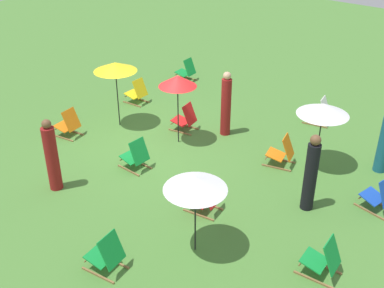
% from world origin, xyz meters
% --- Properties ---
extents(ground_plane, '(40.00, 40.00, 0.00)m').
position_xyz_m(ground_plane, '(0.00, 0.00, 0.00)').
color(ground_plane, '#477A33').
extents(deckchair_0, '(0.48, 0.76, 0.83)m').
position_xyz_m(deckchair_0, '(1.20, 0.37, 0.37)').
color(deckchair_0, olive).
rests_on(deckchair_0, ground).
extents(deckchair_1, '(0.61, 0.84, 0.83)m').
position_xyz_m(deckchair_1, '(1.23, -2.34, 0.37)').
color(deckchair_1, olive).
rests_on(deckchair_1, ground).
extents(deckchair_2, '(0.60, 0.83, 0.83)m').
position_xyz_m(deckchair_2, '(4.02, 2.59, 0.37)').
color(deckchair_2, olive).
rests_on(deckchair_2, ground).
extents(deckchair_3, '(0.55, 0.80, 0.83)m').
position_xyz_m(deckchair_3, '(-1.63, -2.56, 0.37)').
color(deckchair_3, olive).
rests_on(deckchair_3, ground).
extents(deckchair_4, '(0.62, 0.84, 0.83)m').
position_xyz_m(deckchair_4, '(-1.19, -0.08, 0.37)').
color(deckchair_4, olive).
rests_on(deckchair_4, ground).
extents(deckchair_6, '(0.61, 0.83, 0.83)m').
position_xyz_m(deckchair_6, '(1.43, 2.83, 0.37)').
color(deckchair_6, olive).
rests_on(deckchair_6, ground).
extents(deckchair_7, '(0.55, 0.81, 0.83)m').
position_xyz_m(deckchair_7, '(1.54, 5.66, 0.37)').
color(deckchair_7, olive).
rests_on(deckchair_7, ground).
extents(deckchair_8, '(0.60, 0.83, 0.83)m').
position_xyz_m(deckchair_8, '(-1.08, 5.66, 0.37)').
color(deckchair_8, olive).
rests_on(deckchair_8, ground).
extents(deckchair_9, '(0.56, 0.81, 0.83)m').
position_xyz_m(deckchair_9, '(-4.17, -2.66, 0.37)').
color(deckchair_9, olive).
rests_on(deckchair_9, ground).
extents(deckchair_10, '(0.67, 0.86, 0.83)m').
position_xyz_m(deckchair_10, '(-1.33, 3.05, 0.37)').
color(deckchair_10, olive).
rests_on(deckchair_10, ground).
extents(deckchair_12, '(0.63, 0.85, 0.83)m').
position_xyz_m(deckchair_12, '(-4.14, 2.64, 0.37)').
color(deckchair_12, olive).
rests_on(deckchair_12, ground).
extents(umbrella_0, '(1.23, 1.23, 1.95)m').
position_xyz_m(umbrella_0, '(-0.17, -1.78, 1.82)').
color(umbrella_0, black).
rests_on(umbrella_0, ground).
extents(umbrella_1, '(1.26, 1.26, 1.73)m').
position_xyz_m(umbrella_1, '(-1.87, 3.74, 1.58)').
color(umbrella_1, black).
rests_on(umbrella_1, ground).
extents(umbrella_2, '(1.20, 1.20, 1.69)m').
position_xyz_m(umbrella_2, '(2.52, 3.45, 1.56)').
color(umbrella_2, black).
rests_on(umbrella_2, ground).
extents(umbrella_3, '(1.02, 1.02, 1.96)m').
position_xyz_m(umbrella_3, '(-0.54, 0.24, 1.80)').
color(umbrella_3, black).
rests_on(umbrella_3, ground).
extents(person_0, '(0.43, 0.43, 1.79)m').
position_xyz_m(person_0, '(3.03, -0.43, 0.85)').
color(person_0, maroon).
rests_on(person_0, ground).
extents(person_1, '(0.28, 0.28, 1.82)m').
position_xyz_m(person_1, '(-0.13, 4.44, 0.88)').
color(person_1, black).
rests_on(person_1, ground).
extents(person_3, '(0.35, 0.35, 1.87)m').
position_xyz_m(person_3, '(-1.77, 0.92, 0.90)').
color(person_3, maroon).
rests_on(person_3, ground).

